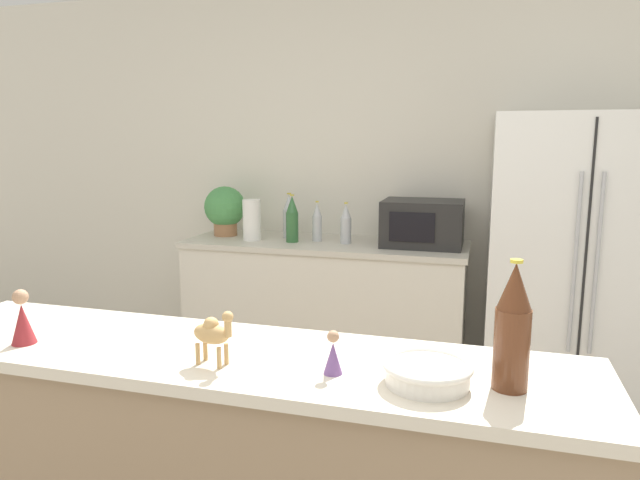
{
  "coord_description": "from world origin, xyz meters",
  "views": [
    {
      "loc": [
        0.61,
        -1.06,
        1.54
      ],
      "look_at": [
        -0.1,
        1.39,
        1.09
      ],
      "focal_mm": 32.0,
      "sensor_mm": 36.0,
      "label": 1
    }
  ],
  "objects_px": {
    "back_bottle_3": "(289,216)",
    "paper_towel_roll": "(252,220)",
    "wine_bottle": "(513,328)",
    "fruit_bowl": "(427,372)",
    "refrigerator": "(574,266)",
    "potted_plant": "(225,209)",
    "back_bottle_2": "(292,219)",
    "microwave": "(423,223)",
    "back_bottle_0": "(346,224)",
    "wise_man_figurine_crimson": "(333,355)",
    "back_bottle_1": "(317,222)",
    "camel_figurine": "(213,333)",
    "wise_man_figurine_blue": "(22,320)"
  },
  "relations": [
    {
      "from": "back_bottle_0",
      "to": "back_bottle_3",
      "type": "relative_size",
      "value": 0.87
    },
    {
      "from": "refrigerator",
      "to": "camel_figurine",
      "type": "relative_size",
      "value": 10.61
    },
    {
      "from": "potted_plant",
      "to": "wise_man_figurine_blue",
      "type": "bearing_deg",
      "value": -80.47
    },
    {
      "from": "paper_towel_roll",
      "to": "wine_bottle",
      "type": "distance_m",
      "value": 2.49
    },
    {
      "from": "back_bottle_2",
      "to": "microwave",
      "type": "bearing_deg",
      "value": 6.79
    },
    {
      "from": "wise_man_figurine_blue",
      "to": "back_bottle_2",
      "type": "bearing_deg",
      "value": 85.65
    },
    {
      "from": "refrigerator",
      "to": "camel_figurine",
      "type": "height_order",
      "value": "refrigerator"
    },
    {
      "from": "refrigerator",
      "to": "microwave",
      "type": "distance_m",
      "value": 0.88
    },
    {
      "from": "camel_figurine",
      "to": "wise_man_figurine_blue",
      "type": "relative_size",
      "value": 0.94
    },
    {
      "from": "wise_man_figurine_crimson",
      "to": "back_bottle_0",
      "type": "bearing_deg",
      "value": 102.71
    },
    {
      "from": "fruit_bowl",
      "to": "wise_man_figurine_blue",
      "type": "height_order",
      "value": "wise_man_figurine_blue"
    },
    {
      "from": "potted_plant",
      "to": "microwave",
      "type": "xyz_separation_m",
      "value": [
        1.33,
        -0.02,
        -0.04
      ]
    },
    {
      "from": "back_bottle_3",
      "to": "wise_man_figurine_blue",
      "type": "xyz_separation_m",
      "value": [
        -0.08,
        -2.2,
        -0.04
      ]
    },
    {
      "from": "microwave",
      "to": "back_bottle_0",
      "type": "distance_m",
      "value": 0.47
    },
    {
      "from": "back_bottle_1",
      "to": "camel_figurine",
      "type": "xyz_separation_m",
      "value": [
        0.33,
        -2.12,
        0.0
      ]
    },
    {
      "from": "potted_plant",
      "to": "refrigerator",
      "type": "bearing_deg",
      "value": -2.38
    },
    {
      "from": "paper_towel_roll",
      "to": "fruit_bowl",
      "type": "xyz_separation_m",
      "value": [
        1.32,
        -2.0,
        -0.07
      ]
    },
    {
      "from": "microwave",
      "to": "wise_man_figurine_blue",
      "type": "height_order",
      "value": "microwave"
    },
    {
      "from": "back_bottle_2",
      "to": "potted_plant",
      "type": "bearing_deg",
      "value": 167.71
    },
    {
      "from": "microwave",
      "to": "wine_bottle",
      "type": "xyz_separation_m",
      "value": [
        0.44,
        -2.07,
        0.05
      ]
    },
    {
      "from": "back_bottle_2",
      "to": "wise_man_figurine_crimson",
      "type": "height_order",
      "value": "back_bottle_2"
    },
    {
      "from": "back_bottle_3",
      "to": "wise_man_figurine_crimson",
      "type": "distance_m",
      "value": 2.33
    },
    {
      "from": "paper_towel_roll",
      "to": "back_bottle_0",
      "type": "relative_size",
      "value": 1.01
    },
    {
      "from": "back_bottle_0",
      "to": "camel_figurine",
      "type": "xyz_separation_m",
      "value": [
        0.13,
        -2.08,
        0.0
      ]
    },
    {
      "from": "refrigerator",
      "to": "wise_man_figurine_crimson",
      "type": "height_order",
      "value": "refrigerator"
    },
    {
      "from": "back_bottle_1",
      "to": "wise_man_figurine_crimson",
      "type": "xyz_separation_m",
      "value": [
        0.66,
        -2.09,
        -0.04
      ]
    },
    {
      "from": "microwave",
      "to": "back_bottle_0",
      "type": "height_order",
      "value": "microwave"
    },
    {
      "from": "potted_plant",
      "to": "paper_towel_roll",
      "type": "height_order",
      "value": "potted_plant"
    },
    {
      "from": "refrigerator",
      "to": "potted_plant",
      "type": "distance_m",
      "value": 2.2
    },
    {
      "from": "refrigerator",
      "to": "microwave",
      "type": "relative_size",
      "value": 3.5
    },
    {
      "from": "back_bottle_0",
      "to": "wise_man_figurine_blue",
      "type": "xyz_separation_m",
      "value": [
        -0.5,
        -2.09,
        -0.02
      ]
    },
    {
      "from": "back_bottle_1",
      "to": "back_bottle_2",
      "type": "height_order",
      "value": "back_bottle_2"
    },
    {
      "from": "paper_towel_roll",
      "to": "wise_man_figurine_blue",
      "type": "bearing_deg",
      "value": -86.65
    },
    {
      "from": "back_bottle_1",
      "to": "fruit_bowl",
      "type": "xyz_separation_m",
      "value": [
        0.91,
        -2.09,
        -0.06
      ]
    },
    {
      "from": "potted_plant",
      "to": "wise_man_figurine_crimson",
      "type": "bearing_deg",
      "value": -58.08
    },
    {
      "from": "paper_towel_roll",
      "to": "back_bottle_3",
      "type": "relative_size",
      "value": 0.88
    },
    {
      "from": "fruit_bowl",
      "to": "camel_figurine",
      "type": "distance_m",
      "value": 0.58
    },
    {
      "from": "paper_towel_roll",
      "to": "back_bottle_1",
      "type": "xyz_separation_m",
      "value": [
        0.42,
        0.08,
        -0.01
      ]
    },
    {
      "from": "fruit_bowl",
      "to": "wise_man_figurine_crimson",
      "type": "distance_m",
      "value": 0.25
    },
    {
      "from": "wise_man_figurine_crimson",
      "to": "potted_plant",
      "type": "bearing_deg",
      "value": 121.92
    },
    {
      "from": "microwave",
      "to": "back_bottle_2",
      "type": "bearing_deg",
      "value": -173.21
    },
    {
      "from": "wine_bottle",
      "to": "fruit_bowl",
      "type": "height_order",
      "value": "wine_bottle"
    },
    {
      "from": "wine_bottle",
      "to": "camel_figurine",
      "type": "distance_m",
      "value": 0.78
    },
    {
      "from": "refrigerator",
      "to": "back_bottle_0",
      "type": "relative_size",
      "value": 6.49
    },
    {
      "from": "refrigerator",
      "to": "fruit_bowl",
      "type": "bearing_deg",
      "value": -106.99
    },
    {
      "from": "fruit_bowl",
      "to": "wine_bottle",
      "type": "bearing_deg",
      "value": 9.09
    },
    {
      "from": "microwave",
      "to": "wise_man_figurine_blue",
      "type": "bearing_deg",
      "value": -114.2
    },
    {
      "from": "back_bottle_3",
      "to": "paper_towel_roll",
      "type": "bearing_deg",
      "value": -143.68
    },
    {
      "from": "back_bottle_2",
      "to": "wise_man_figurine_crimson",
      "type": "distance_m",
      "value": 2.16
    },
    {
      "from": "potted_plant",
      "to": "back_bottle_3",
      "type": "relative_size",
      "value": 1.12
    }
  ]
}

